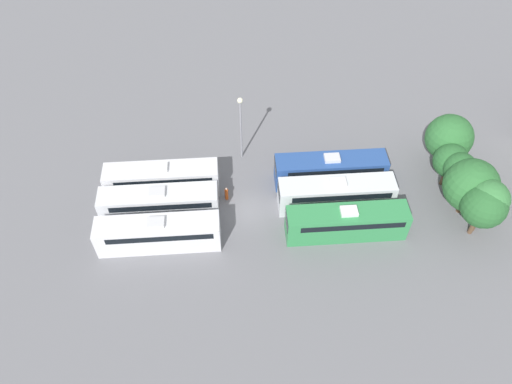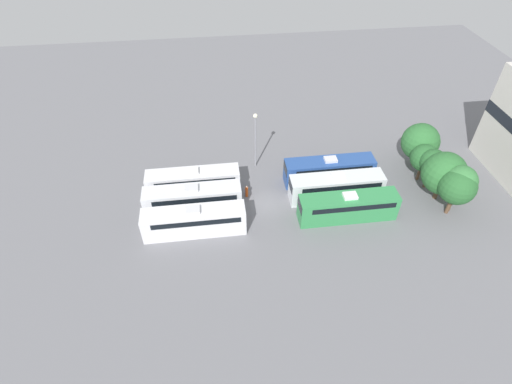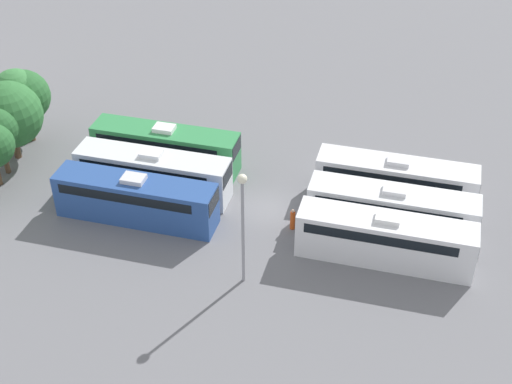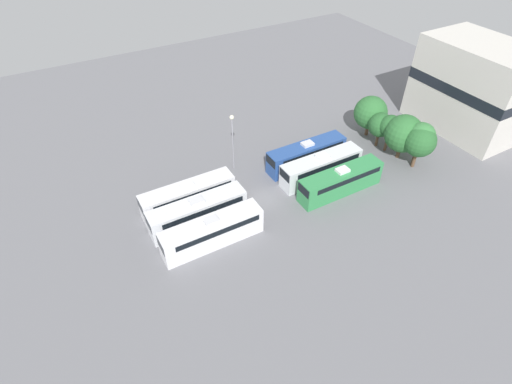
% 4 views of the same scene
% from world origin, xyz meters
% --- Properties ---
extents(ground_plane, '(113.18, 113.18, 0.00)m').
position_xyz_m(ground_plane, '(0.00, 0.00, 0.00)').
color(ground_plane, slate).
extents(bus_0, '(2.59, 11.68, 3.65)m').
position_xyz_m(bus_0, '(-3.38, -8.81, 1.81)').
color(bus_0, silver).
rests_on(bus_0, ground_plane).
extents(bus_1, '(2.59, 11.68, 3.65)m').
position_xyz_m(bus_1, '(-0.15, -8.90, 1.81)').
color(bus_1, silver).
rests_on(bus_1, ground_plane).
extents(bus_2, '(2.59, 11.68, 3.65)m').
position_xyz_m(bus_2, '(3.57, -8.78, 1.81)').
color(bus_2, silver).
rests_on(bus_2, ground_plane).
extents(bus_3, '(2.59, 11.68, 3.65)m').
position_xyz_m(bus_3, '(-3.50, 8.82, 1.81)').
color(bus_3, '#284C93').
rests_on(bus_3, ground_plane).
extents(bus_4, '(2.59, 11.68, 3.65)m').
position_xyz_m(bus_4, '(-0.14, 8.85, 1.81)').
color(bus_4, silver).
rests_on(bus_4, ground_plane).
extents(bus_5, '(2.59, 11.68, 3.65)m').
position_xyz_m(bus_5, '(3.50, 9.23, 1.81)').
color(bus_5, '#338C4C').
rests_on(bus_5, ground_plane).
extents(worker_person, '(0.36, 0.36, 1.66)m').
position_xyz_m(worker_person, '(-1.75, -2.26, 0.77)').
color(worker_person, '#CC4C19').
rests_on(worker_person, ground_plane).
extents(light_pole, '(0.60, 0.60, 8.29)m').
position_xyz_m(light_pole, '(-7.82, -0.37, 5.58)').
color(light_pole, gray).
rests_on(light_pole, ground_plane).
extents(tree_0, '(4.98, 4.98, 6.37)m').
position_xyz_m(tree_0, '(-5.26, 21.50, 3.87)').
color(tree_0, brown).
rests_on(tree_0, ground_plane).
extents(tree_1, '(3.58, 3.58, 5.35)m').
position_xyz_m(tree_1, '(-2.23, 20.78, 3.54)').
color(tree_1, brown).
rests_on(tree_1, ground_plane).
extents(tree_2, '(3.24, 3.24, 5.71)m').
position_xyz_m(tree_2, '(-0.63, 21.02, 4.05)').
color(tree_2, brown).
rests_on(tree_2, ground_plane).
extents(tree_3, '(5.31, 5.31, 6.62)m').
position_xyz_m(tree_3, '(1.57, 21.40, 3.95)').
color(tree_3, brown).
rests_on(tree_3, ground_plane).
extents(tree_4, '(3.82, 3.82, 6.57)m').
position_xyz_m(tree_4, '(3.93, 21.96, 4.62)').
color(tree_4, brown).
rests_on(tree_4, ground_plane).
extents(tree_5, '(4.29, 4.29, 6.33)m').
position_xyz_m(tree_5, '(4.28, 21.59, 4.16)').
color(tree_5, brown).
rests_on(tree_5, ground_plane).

